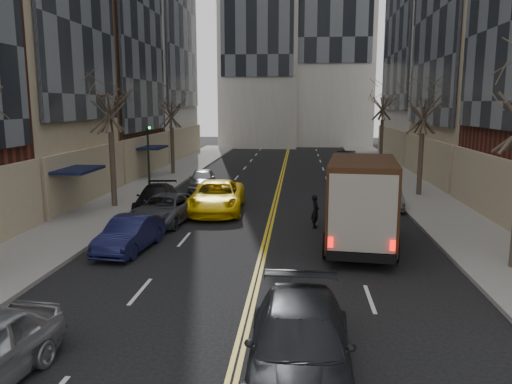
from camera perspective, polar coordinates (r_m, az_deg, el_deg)
sidewalk_left at (r=35.30m, az=-12.16°, el=0.65°), size 4.00×66.00×0.15m
sidewalk_right at (r=34.62m, az=17.66°, el=0.21°), size 4.00×66.00×0.15m
tree_lf_mid at (r=28.17m, az=-16.49°, el=11.45°), size 3.20×3.20×8.91m
tree_lf_far at (r=40.56m, az=-9.70°, el=10.37°), size 3.20×3.20×8.12m
tree_rt_mid at (r=32.16m, az=18.67°, el=10.35°), size 3.20×3.20×8.32m
tree_rt_far at (r=46.89m, az=14.36°, el=11.02°), size 3.20×3.20×9.11m
traffic_signal at (r=29.73m, az=-12.20°, el=4.24°), size 0.29×0.26×4.70m
ups_truck at (r=20.29m, az=11.96°, el=-1.24°), size 3.26×6.83×3.61m
observer_sedan at (r=10.85m, az=5.02°, el=-17.09°), size 2.23×5.41×1.57m
taxi at (r=26.63m, az=-4.52°, el=-0.56°), size 3.08×6.08×1.65m
pedestrian at (r=23.36m, az=6.80°, el=-2.22°), size 0.45×0.61×1.56m
parked_lf_b at (r=20.26m, az=-14.21°, el=-4.68°), size 1.83×4.20×1.34m
parked_lf_c at (r=24.59m, az=-10.35°, el=-1.91°), size 2.92×5.20×1.37m
parked_lf_d at (r=27.41m, az=-11.32°, el=-0.70°), size 2.46×4.94×1.38m
parked_lf_e at (r=33.65m, az=-6.15°, el=1.44°), size 2.09×4.28×1.40m
parked_rt_a at (r=28.58m, az=14.86°, el=-0.51°), size 1.58×3.96×1.28m
parked_rt_b at (r=38.04m, az=11.02°, el=2.48°), size 2.85×5.92×1.63m
parked_rt_c at (r=45.04m, az=10.66°, el=3.53°), size 2.31×5.06×1.44m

